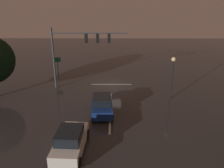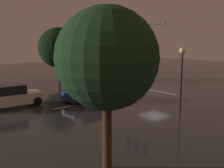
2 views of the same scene
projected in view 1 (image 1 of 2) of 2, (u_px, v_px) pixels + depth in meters
name	position (u px, v px, depth m)	size (l,w,h in m)	color
ground_plane	(111.00, 85.00, 27.46)	(80.00, 80.00, 0.00)	#2D2B2B
traffic_signal_assembly	(80.00, 45.00, 24.86)	(8.65, 0.47, 7.08)	#383A3D
lane_dash_far	(111.00, 98.00, 23.70)	(2.20, 0.16, 0.01)	beige
lane_dash_mid	(110.00, 127.00, 18.06)	(2.20, 0.16, 0.01)	beige
stop_bar	(111.00, 84.00, 27.69)	(5.00, 0.16, 0.01)	beige
car_approaching	(102.00, 105.00, 20.26)	(2.14, 4.46, 1.70)	navy
car_distant	(70.00, 141.00, 14.87)	(2.08, 4.44, 1.70)	silver
street_lamp_left_kerb	(173.00, 70.00, 22.31)	(0.44, 0.44, 4.53)	black
route_sign	(57.00, 63.00, 29.95)	(0.89, 0.25, 2.76)	#383A3D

